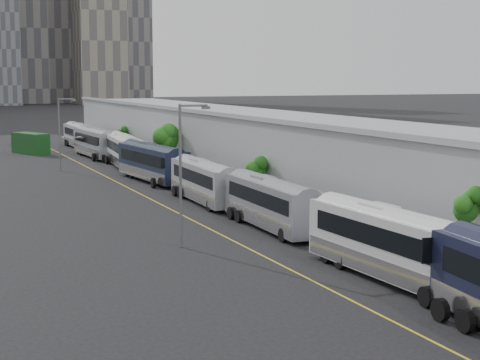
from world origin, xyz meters
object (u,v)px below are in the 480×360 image
bus_5 (152,166)px  bus_6 (124,153)px  bus_3 (272,208)px  shipping_container (31,143)px  street_lamp_far (61,129)px  bus_7 (96,145)px  bus_8 (80,138)px  suv (22,139)px  street_lamp_near (183,165)px  bus_4 (205,185)px  bus_2 (394,251)px

bus_5 → bus_6: size_ratio=1.01×
bus_3 → shipping_container: bus_3 is taller
street_lamp_far → bus_7: bearing=63.4°
shipping_container → bus_6: bearing=-89.2°
bus_5 → bus_8: size_ratio=1.07×
bus_6 → suv: bearing=106.8°
street_lamp_near → suv: 81.84m
bus_7 → bus_8: bus_7 is taller
bus_7 → street_lamp_far: 15.59m
bus_3 → shipping_container: (-7.82, 62.90, -0.08)m
street_lamp_far → suv: size_ratio=1.38×
street_lamp_far → suv: bearing=89.4°
bus_4 → street_lamp_far: (-7.13, 27.89, 3.27)m
bus_2 → bus_3: size_ratio=1.07×
suv → bus_8: bearing=-35.9°
bus_5 → suv: (-6.46, 50.54, -0.79)m
street_lamp_near → suv: size_ratio=1.51×
bus_2 → street_lamp_near: 14.73m
street_lamp_far → bus_2: bearing=-82.6°
bus_5 → bus_8: 41.65m
bus_2 → street_lamp_near: bearing=119.0°
bus_6 → bus_4: bearing=-85.4°
bus_3 → bus_4: 12.85m
bus_3 → street_lamp_far: 41.54m
street_lamp_far → shipping_container: size_ratio=1.24×
bus_5 → bus_7: 26.54m
suv → bus_4: bearing=-69.3°
bus_5 → bus_7: bearing=84.7°
bus_3 → bus_5: bus_5 is taller
bus_3 → street_lamp_near: bearing=-154.9°
bus_2 → bus_6: (0.30, 58.04, -0.01)m
bus_7 → bus_4: bearing=-92.3°
street_lamp_near → bus_8: bearing=83.8°
street_lamp_far → shipping_container: bearing=91.0°
bus_3 → bus_4: bus_3 is taller
bus_2 → bus_5: bearing=88.0°
bus_6 → street_lamp_far: size_ratio=1.61×
bus_7 → bus_6: bearing=-88.9°
bus_2 → street_lamp_near: (-7.48, 12.18, 3.56)m
shipping_container → suv: shipping_container is taller
bus_6 → street_lamp_near: bearing=-94.1°
bus_6 → bus_7: bearing=99.3°
street_lamp_far → shipping_container: (-0.40, 22.16, -3.34)m
bus_4 → street_lamp_near: street_lamp_near is taller
bus_6 → shipping_container: (-8.01, 20.37, -0.17)m
bus_4 → street_lamp_far: size_ratio=1.50×
bus_5 → street_lamp_far: bearing=112.7°
bus_6 → bus_8: bus_6 is taller
bus_7 → suv: bearing=102.2°
bus_8 → street_lamp_far: size_ratio=1.52×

